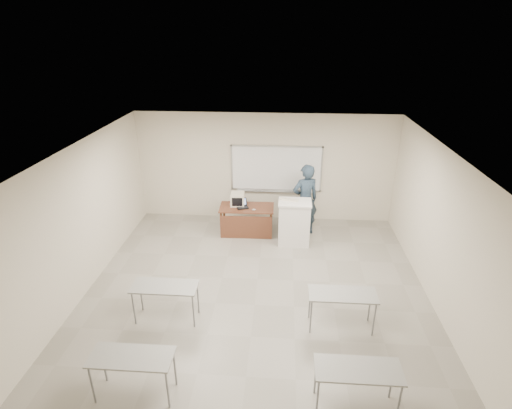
# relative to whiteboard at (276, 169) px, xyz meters

# --- Properties ---
(floor) EXTENTS (7.00, 8.00, 0.01)m
(floor) POSITION_rel_whiteboard_xyz_m (-0.30, -3.97, -1.49)
(floor) COLOR gray
(floor) RESTS_ON ground
(whiteboard) EXTENTS (2.48, 0.10, 1.31)m
(whiteboard) POSITION_rel_whiteboard_xyz_m (0.00, 0.00, 0.00)
(whiteboard) COLOR white
(whiteboard) RESTS_ON floor
(student_desks) EXTENTS (4.40, 2.20, 0.73)m
(student_desks) POSITION_rel_whiteboard_xyz_m (-0.30, -5.32, -0.81)
(student_desks) COLOR gray
(student_desks) RESTS_ON floor
(instructor_desk) EXTENTS (1.40, 0.70, 0.75)m
(instructor_desk) POSITION_rel_whiteboard_xyz_m (-0.73, -1.05, -0.94)
(instructor_desk) COLOR brown
(instructor_desk) RESTS_ON floor
(podium) EXTENTS (0.81, 0.59, 1.14)m
(podium) POSITION_rel_whiteboard_xyz_m (0.50, -1.40, -0.91)
(podium) COLOR silver
(podium) RESTS_ON floor
(crt_monitor) EXTENTS (0.36, 0.40, 0.34)m
(crt_monitor) POSITION_rel_whiteboard_xyz_m (-0.98, -0.81, -0.57)
(crt_monitor) COLOR beige
(crt_monitor) RESTS_ON instructor_desk
(laptop) EXTENTS (0.29, 0.27, 0.22)m
(laptop) POSITION_rel_whiteboard_xyz_m (-0.83, -0.96, -0.68)
(laptop) COLOR black
(laptop) RESTS_ON instructor_desk
(mouse) EXTENTS (0.11, 0.10, 0.04)m
(mouse) POSITION_rel_whiteboard_xyz_m (-0.53, -1.14, -0.71)
(mouse) COLOR #AAAFB2
(mouse) RESTS_ON instructor_desk
(keyboard) EXTENTS (0.49, 0.27, 0.03)m
(keyboard) POSITION_rel_whiteboard_xyz_m (0.35, -1.32, -0.33)
(keyboard) COLOR beige
(keyboard) RESTS_ON podium
(presenter) EXTENTS (0.82, 0.68, 1.92)m
(presenter) POSITION_rel_whiteboard_xyz_m (0.77, -0.86, -0.52)
(presenter) COLOR black
(presenter) RESTS_ON floor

